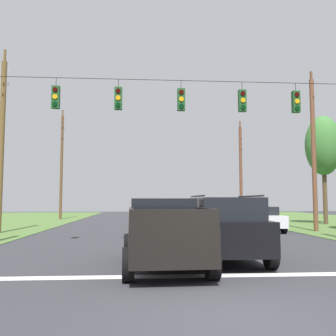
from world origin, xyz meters
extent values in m
plane|color=#333338|center=(0.00, 0.00, 0.00)|extent=(120.00, 120.00, 0.00)
cube|color=white|center=(0.00, 3.23, 0.00)|extent=(14.37, 0.45, 0.01)
cube|color=white|center=(0.00, 9.23, 0.00)|extent=(2.50, 0.15, 0.01)
cube|color=white|center=(0.00, 15.94, 0.00)|extent=(2.50, 0.15, 0.01)
cube|color=white|center=(0.00, 24.90, 0.00)|extent=(2.50, 0.15, 0.01)
cube|color=white|center=(0.00, 31.13, 0.00)|extent=(2.50, 0.15, 0.01)
cylinder|color=black|center=(-0.04, 9.45, 7.04)|extent=(16.71, 0.02, 0.02)
cylinder|color=black|center=(-5.19, 9.45, 6.85)|extent=(0.02, 0.02, 0.37)
cube|color=#19471E|center=(-5.19, 9.45, 6.19)|extent=(0.32, 0.24, 0.95)
cylinder|color=#310503|center=(-5.19, 9.31, 6.49)|extent=(0.20, 0.04, 0.20)
cylinder|color=orange|center=(-5.19, 9.31, 6.19)|extent=(0.20, 0.04, 0.20)
cylinder|color=black|center=(-5.19, 9.31, 5.89)|extent=(0.20, 0.04, 0.20)
cylinder|color=black|center=(-2.59, 9.45, 6.85)|extent=(0.02, 0.02, 0.37)
cube|color=#19471E|center=(-2.59, 9.45, 6.19)|extent=(0.32, 0.24, 0.95)
cylinder|color=#310503|center=(-2.59, 9.31, 6.49)|extent=(0.20, 0.04, 0.20)
cylinder|color=orange|center=(-2.59, 9.31, 6.19)|extent=(0.20, 0.04, 0.20)
cylinder|color=black|center=(-2.59, 9.31, 5.89)|extent=(0.20, 0.04, 0.20)
cylinder|color=black|center=(0.08, 9.45, 6.85)|extent=(0.02, 0.02, 0.37)
cube|color=#19471E|center=(0.08, 9.45, 6.19)|extent=(0.32, 0.24, 0.95)
cylinder|color=#310503|center=(0.08, 9.31, 6.49)|extent=(0.20, 0.04, 0.20)
cylinder|color=orange|center=(0.08, 9.31, 6.19)|extent=(0.20, 0.04, 0.20)
cylinder|color=black|center=(0.08, 9.31, 5.89)|extent=(0.20, 0.04, 0.20)
cylinder|color=black|center=(2.75, 9.45, 6.85)|extent=(0.02, 0.02, 0.37)
cube|color=#19471E|center=(2.75, 9.45, 6.19)|extent=(0.32, 0.24, 0.95)
cylinder|color=#310503|center=(2.75, 9.31, 6.49)|extent=(0.20, 0.04, 0.20)
cylinder|color=orange|center=(2.75, 9.31, 6.19)|extent=(0.20, 0.04, 0.20)
cylinder|color=black|center=(2.75, 9.31, 5.89)|extent=(0.20, 0.04, 0.20)
cylinder|color=black|center=(5.14, 9.45, 6.85)|extent=(0.02, 0.02, 0.37)
cube|color=#19471E|center=(5.14, 9.45, 6.19)|extent=(0.32, 0.24, 0.95)
cylinder|color=#310503|center=(5.14, 9.31, 6.49)|extent=(0.20, 0.04, 0.20)
cylinder|color=orange|center=(5.14, 9.31, 6.19)|extent=(0.20, 0.04, 0.20)
cylinder|color=black|center=(5.14, 9.31, 5.89)|extent=(0.20, 0.04, 0.20)
cube|color=black|center=(-0.96, 4.50, 0.82)|extent=(2.17, 5.46, 0.85)
cube|color=black|center=(-0.98, 5.15, 1.60)|extent=(1.91, 1.96, 0.70)
cube|color=black|center=(-1.86, 3.12, 1.48)|extent=(0.17, 2.38, 0.45)
cube|color=black|center=(0.02, 3.18, 1.48)|extent=(0.17, 2.38, 0.45)
cube|color=black|center=(-0.88, 1.85, 1.48)|extent=(1.96, 0.16, 0.45)
cylinder|color=black|center=(-2.02, 6.31, 0.40)|extent=(0.31, 0.81, 0.80)
cylinder|color=black|center=(-0.02, 6.37, 0.40)|extent=(0.31, 0.81, 0.80)
cylinder|color=black|center=(-1.90, 2.64, 0.40)|extent=(0.31, 0.81, 0.80)
cylinder|color=black|center=(0.09, 2.70, 0.40)|extent=(0.31, 0.81, 0.80)
cube|color=black|center=(1.01, 5.65, 0.85)|extent=(1.95, 4.80, 0.95)
cube|color=black|center=(1.01, 5.50, 1.66)|extent=(1.80, 3.20, 0.65)
cylinder|color=black|center=(0.16, 5.50, 2.03)|extent=(0.05, 2.72, 0.05)
cylinder|color=black|center=(1.86, 5.50, 2.03)|extent=(0.05, 2.72, 0.05)
cylinder|color=black|center=(0.03, 7.28, 0.38)|extent=(0.26, 0.76, 0.76)
cylinder|color=black|center=(1.98, 7.28, 0.38)|extent=(0.26, 0.76, 0.76)
cylinder|color=black|center=(0.03, 4.02, 0.38)|extent=(0.26, 0.76, 0.76)
cylinder|color=black|center=(1.98, 4.02, 0.38)|extent=(0.26, 0.76, 0.76)
cube|color=silver|center=(5.73, 16.65, 0.67)|extent=(1.90, 4.34, 0.70)
cube|color=black|center=(5.73, 16.65, 1.27)|extent=(1.67, 2.14, 0.50)
cylinder|color=black|center=(6.66, 15.26, 0.32)|extent=(0.24, 0.65, 0.64)
cylinder|color=black|center=(4.86, 15.21, 0.32)|extent=(0.24, 0.65, 0.64)
cylinder|color=black|center=(6.60, 18.09, 0.32)|extent=(0.24, 0.65, 0.64)
cylinder|color=black|center=(4.80, 18.05, 0.32)|extent=(0.24, 0.65, 0.64)
cube|color=maroon|center=(2.22, 26.29, 0.67)|extent=(4.43, 2.13, 0.70)
cube|color=black|center=(2.22, 26.29, 1.27)|extent=(2.22, 1.78, 0.50)
cylinder|color=black|center=(0.87, 25.28, 0.32)|extent=(0.66, 0.27, 0.64)
cylinder|color=black|center=(0.73, 27.07, 0.32)|extent=(0.66, 0.27, 0.64)
cylinder|color=black|center=(3.70, 25.50, 0.32)|extent=(0.66, 0.27, 0.64)
cylinder|color=black|center=(3.56, 27.30, 0.32)|extent=(0.66, 0.27, 0.64)
cylinder|color=brown|center=(9.11, 16.34, 4.77)|extent=(0.28, 0.28, 9.53)
cube|color=brown|center=(9.11, 16.34, 9.13)|extent=(0.12, 0.12, 1.84)
cylinder|color=#B2B7BC|center=(9.11, 17.08, 9.25)|extent=(0.08, 0.08, 0.12)
cylinder|color=#B2B7BC|center=(9.11, 15.61, 9.25)|extent=(0.08, 0.08, 0.12)
cylinder|color=brown|center=(8.74, 32.23, 4.80)|extent=(0.31, 0.31, 9.60)
cube|color=brown|center=(8.74, 32.23, 9.20)|extent=(0.12, 0.12, 2.01)
cylinder|color=#B2B7BC|center=(8.74, 33.03, 9.32)|extent=(0.08, 0.08, 0.12)
cylinder|color=#B2B7BC|center=(8.74, 31.42, 9.32)|extent=(0.08, 0.08, 0.12)
cube|color=brown|center=(8.74, 32.23, 8.30)|extent=(0.12, 0.12, 2.39)
cylinder|color=#B2B7BC|center=(8.74, 33.18, 8.42)|extent=(0.08, 0.08, 0.12)
cylinder|color=#B2B7BC|center=(8.74, 31.27, 8.42)|extent=(0.08, 0.08, 0.12)
cylinder|color=brown|center=(-9.81, 16.39, 5.10)|extent=(0.31, 0.31, 10.20)
cube|color=brown|center=(-9.81, 16.39, 9.80)|extent=(0.12, 0.12, 2.27)
cylinder|color=#B2B7BC|center=(-9.81, 17.30, 9.92)|extent=(0.08, 0.08, 0.12)
cube|color=brown|center=(-9.81, 16.39, 8.90)|extent=(0.12, 0.12, 1.83)
cylinder|color=#B2B7BC|center=(-9.81, 17.13, 9.02)|extent=(0.08, 0.08, 0.12)
cylinder|color=brown|center=(-9.62, 32.55, 5.27)|extent=(0.27, 0.27, 10.55)
cube|color=brown|center=(-9.62, 32.55, 10.15)|extent=(0.12, 0.12, 2.01)
cylinder|color=#B2B7BC|center=(-9.62, 33.35, 10.27)|extent=(0.08, 0.08, 0.12)
cylinder|color=#B2B7BC|center=(-9.62, 31.75, 10.27)|extent=(0.08, 0.08, 0.12)
cube|color=brown|center=(-9.62, 32.55, 9.25)|extent=(0.12, 0.12, 2.38)
cylinder|color=#B2B7BC|center=(-9.62, 33.50, 9.37)|extent=(0.08, 0.08, 0.12)
cylinder|color=#B2B7BC|center=(-9.62, 31.60, 9.37)|extent=(0.08, 0.08, 0.12)
cylinder|color=brown|center=(13.00, 22.88, 2.50)|extent=(0.34, 0.34, 4.99)
ellipsoid|color=#3F7836|center=(13.00, 22.88, 6.31)|extent=(2.82, 2.82, 4.80)
camera|label=1|loc=(-1.63, -6.46, 1.89)|focal=40.76mm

